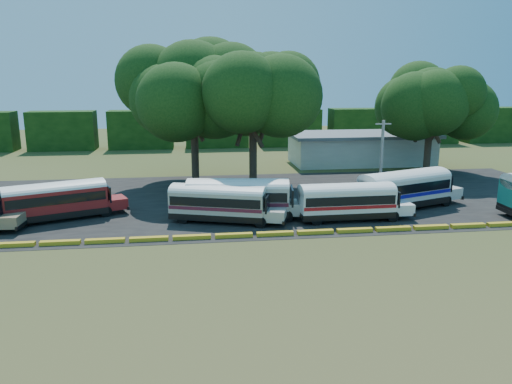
{
  "coord_description": "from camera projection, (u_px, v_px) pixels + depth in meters",
  "views": [
    {
      "loc": [
        -4.47,
        -33.09,
        11.36
      ],
      "look_at": [
        0.78,
        6.0,
        2.14
      ],
      "focal_mm": 35.0,
      "sensor_mm": 36.0,
      "label": 1
    }
  ],
  "objects": [
    {
      "name": "utility_pole",
      "position": [
        382.0,
        155.0,
        49.69
      ],
      "size": [
        1.6,
        0.3,
        7.08
      ],
      "color": "gray",
      "rests_on": "ground"
    },
    {
      "name": "tree_east",
      "position": [
        432.0,
        100.0,
        57.38
      ],
      "size": [
        10.11,
        10.11,
        12.32
      ],
      "color": "#332519",
      "rests_on": "ground"
    },
    {
      "name": "terminal_building",
      "position": [
        361.0,
        148.0,
        65.92
      ],
      "size": [
        19.0,
        9.0,
        4.0
      ],
      "color": "silver",
      "rests_on": "ground"
    },
    {
      "name": "bus_red",
      "position": [
        58.0,
        198.0,
        39.85
      ],
      "size": [
        9.64,
        5.66,
        3.11
      ],
      "rotation": [
        0.0,
        0.0,
        0.38
      ],
      "color": "black",
      "rests_on": "ground"
    },
    {
      "name": "asphalt_strip",
      "position": [
        250.0,
        200.0,
        46.81
      ],
      "size": [
        64.0,
        24.0,
        0.02
      ],
      "primitive_type": "cube",
      "color": "black",
      "rests_on": "ground"
    },
    {
      "name": "bus_cream_west",
      "position": [
        221.0,
        201.0,
        39.24
      ],
      "size": [
        9.44,
        5.03,
        3.02
      ],
      "rotation": [
        0.0,
        0.0,
        -0.32
      ],
      "color": "black",
      "rests_on": "ground"
    },
    {
      "name": "curb",
      "position": [
        255.0,
        235.0,
        36.03
      ],
      "size": [
        53.7,
        0.45,
        0.3
      ],
      "color": "yellow",
      "rests_on": "ground"
    },
    {
      "name": "bus_white_red",
      "position": [
        349.0,
        200.0,
        39.75
      ],
      "size": [
        9.3,
        2.47,
        3.04
      ],
      "rotation": [
        0.0,
        0.0,
        0.02
      ],
      "color": "black",
      "rests_on": "ground"
    },
    {
      "name": "tree_center",
      "position": [
        253.0,
        93.0,
        50.21
      ],
      "size": [
        11.02,
        11.02,
        13.72
      ],
      "color": "#332519",
      "rests_on": "ground"
    },
    {
      "name": "ground",
      "position": [
        256.0,
        241.0,
        35.1
      ],
      "size": [
        160.0,
        160.0,
        0.0
      ],
      "primitive_type": "plane",
      "color": "#2E4B19",
      "rests_on": "ground"
    },
    {
      "name": "treeline_backdrop",
      "position": [
        217.0,
        128.0,
        80.74
      ],
      "size": [
        130.0,
        4.0,
        6.0
      ],
      "color": "black",
      "rests_on": "ground"
    },
    {
      "name": "bus_cream_east",
      "position": [
        241.0,
        196.0,
        40.23
      ],
      "size": [
        10.28,
        3.91,
        3.3
      ],
      "rotation": [
        0.0,
        0.0,
        -0.15
      ],
      "color": "black",
      "rests_on": "ground"
    },
    {
      "name": "tree_west",
      "position": [
        193.0,
        84.0,
        51.74
      ],
      "size": [
        12.27,
        12.27,
        14.99
      ],
      "color": "#332519",
      "rests_on": "ground"
    },
    {
      "name": "bus_white_blue",
      "position": [
        406.0,
        187.0,
        43.22
      ],
      "size": [
        10.59,
        5.92,
        3.4
      ],
      "rotation": [
        0.0,
        0.0,
        0.35
      ],
      "color": "black",
      "rests_on": "ground"
    }
  ]
}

